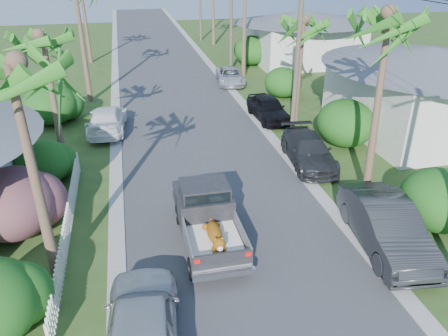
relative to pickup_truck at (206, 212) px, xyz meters
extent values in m
plane|color=#304C1C|center=(1.03, -4.29, -1.01)|extent=(120.00, 120.00, 0.00)
cube|color=#38383A|center=(1.03, 20.71, -1.00)|extent=(8.00, 100.00, 0.02)
cube|color=#A5A39E|center=(-3.27, 20.71, -0.98)|extent=(0.60, 100.00, 0.06)
cube|color=#A5A39E|center=(5.33, 20.71, -0.98)|extent=(0.60, 100.00, 0.06)
cylinder|color=black|center=(-0.85, -2.21, -0.63)|extent=(0.28, 0.76, 0.76)
cylinder|color=black|center=(0.85, -2.21, -0.63)|extent=(0.28, 0.76, 0.76)
cylinder|color=black|center=(-0.85, 1.04, -0.63)|extent=(0.28, 0.76, 0.76)
cylinder|color=black|center=(0.85, 1.04, -0.63)|extent=(0.28, 0.76, 0.76)
cube|color=gray|center=(0.00, -1.56, -0.39)|extent=(1.90, 2.40, 0.24)
cube|color=gray|center=(-0.92, -1.56, -0.01)|extent=(0.06, 2.40, 0.55)
cube|color=gray|center=(0.92, -1.56, -0.01)|extent=(0.06, 2.40, 0.55)
cube|color=black|center=(0.00, -2.73, -0.03)|extent=(1.92, 0.08, 0.52)
cube|color=silver|center=(0.00, -2.89, -0.46)|extent=(1.98, 0.18, 0.18)
cube|color=red|center=(-0.80, -2.78, 0.09)|extent=(0.18, 0.05, 0.14)
cube|color=red|center=(0.80, -2.78, 0.09)|extent=(0.18, 0.05, 0.14)
cube|color=black|center=(0.00, 0.29, 0.04)|extent=(1.94, 1.65, 1.10)
cube|color=black|center=(0.00, 0.29, 0.77)|extent=(1.70, 1.35, 0.55)
cube|color=black|center=(0.00, -0.38, 0.74)|extent=(1.60, 0.05, 0.45)
cube|color=black|center=(0.00, 1.54, -0.11)|extent=(1.94, 1.20, 0.80)
cube|color=white|center=(0.00, -1.56, -0.19)|extent=(1.70, 2.10, 0.16)
ellipsoid|color=orange|center=(0.00, -1.46, 0.11)|extent=(0.48, 1.25, 0.43)
sphere|color=orange|center=(0.00, -2.21, 0.19)|extent=(0.40, 0.40, 0.40)
ellipsoid|color=white|center=(0.00, -1.46, 0.01)|extent=(0.32, 0.86, 0.18)
imported|color=#27292C|center=(6.03, -2.02, -0.16)|extent=(2.42, 5.35, 1.70)
imported|color=#27292B|center=(6.03, 4.93, -0.32)|extent=(2.37, 4.93, 1.38)
imported|color=black|center=(6.03, 11.36, -0.27)|extent=(1.93, 4.41, 1.48)
imported|color=silver|center=(5.64, 19.81, -0.40)|extent=(2.49, 4.56, 1.21)
imported|color=#B8BBC0|center=(-2.57, -4.77, -0.17)|extent=(2.37, 5.05, 1.67)
imported|color=white|center=(-3.67, 11.55, -0.29)|extent=(2.42, 5.12, 1.44)
cone|color=brown|center=(-5.17, -1.29, 2.49)|extent=(0.36, 0.71, 7.01)
cone|color=brown|center=(-5.77, 7.71, 2.09)|extent=(0.36, 0.61, 6.21)
cone|color=brown|center=(-4.97, 17.71, 2.99)|extent=(0.36, 0.36, 8.00)
cone|color=brown|center=(-5.47, 29.71, 2.24)|extent=(0.36, 0.75, 6.51)
cone|color=brown|center=(7.33, 1.71, 2.74)|extent=(0.36, 0.73, 7.51)
cone|color=brown|center=(7.63, 10.71, 1.99)|extent=(0.36, 0.54, 6.01)
cone|color=brown|center=(7.23, 21.71, 3.09)|extent=(0.36, 0.36, 8.20)
cone|color=brown|center=(7.53, 35.71, 2.39)|extent=(0.36, 0.63, 6.81)
ellipsoid|color=#AF1967|center=(-6.77, 1.71, 0.29)|extent=(3.00, 3.30, 2.60)
ellipsoid|color=#184B15|center=(-6.37, 5.71, -0.01)|extent=(2.40, 2.64, 2.00)
ellipsoid|color=#184B15|center=(-6.97, 13.71, 0.19)|extent=(3.20, 3.52, 2.40)
ellipsoid|color=#184B15|center=(8.63, -1.29, 0.14)|extent=(2.80, 3.08, 2.30)
ellipsoid|color=#184B15|center=(8.83, 6.71, 0.24)|extent=(3.00, 3.30, 2.50)
ellipsoid|color=#184B15|center=(8.53, 15.71, 0.04)|extent=(2.60, 2.86, 2.10)
ellipsoid|color=#184B15|center=(9.03, 25.71, 0.29)|extent=(3.20, 3.52, 2.60)
cube|color=white|center=(-4.97, 1.21, -0.51)|extent=(0.10, 11.00, 1.00)
cube|color=silver|center=(14.03, 7.71, 0.89)|extent=(8.00, 9.00, 3.80)
cone|color=#595B60|center=(14.03, 7.71, 3.29)|extent=(6.48, 6.48, 1.00)
cube|color=silver|center=(14.03, 25.71, 0.79)|extent=(9.00, 8.00, 3.60)
cone|color=#595B60|center=(14.03, 25.71, 3.09)|extent=(6.48, 6.48, 1.00)
cylinder|color=brown|center=(6.63, 8.71, 3.49)|extent=(0.26, 0.26, 9.00)
cylinder|color=brown|center=(6.63, 23.71, 3.49)|extent=(0.26, 0.26, 9.00)
cylinder|color=brown|center=(6.63, 38.71, 3.49)|extent=(0.26, 0.26, 9.00)
camera|label=1|loc=(-2.32, -13.20, 8.50)|focal=35.00mm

